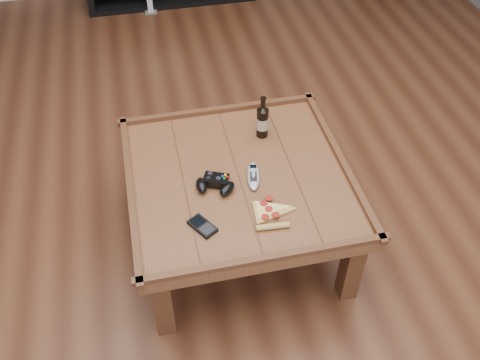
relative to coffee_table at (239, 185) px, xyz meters
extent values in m
plane|color=#432013|center=(0.00, 0.00, -0.39)|extent=(6.00, 6.00, 0.00)
cube|color=#512C17|center=(0.00, 0.00, 0.03)|extent=(1.00, 1.00, 0.06)
cube|color=#402111|center=(-0.42, -0.42, -0.20)|extent=(0.08, 0.08, 0.39)
cube|color=#402111|center=(0.42, -0.42, -0.20)|extent=(0.08, 0.08, 0.39)
cube|color=#402111|center=(-0.42, 0.42, -0.20)|extent=(0.08, 0.08, 0.39)
cube|color=#402111|center=(0.42, 0.42, -0.20)|extent=(0.08, 0.08, 0.39)
cube|color=#402111|center=(0.00, 0.48, 0.07)|extent=(1.03, 0.03, 0.03)
cube|color=#402111|center=(0.00, -0.48, 0.07)|extent=(1.03, 0.03, 0.03)
cube|color=#402111|center=(0.48, 0.00, 0.07)|extent=(0.03, 1.03, 0.03)
cube|color=#402111|center=(-0.48, 0.00, 0.07)|extent=(0.03, 1.03, 0.03)
cylinder|color=black|center=(0.17, 0.26, 0.14)|extent=(0.06, 0.06, 0.15)
cone|color=black|center=(0.17, 0.26, 0.23)|extent=(0.06, 0.06, 0.03)
cylinder|color=black|center=(0.17, 0.26, 0.25)|extent=(0.02, 0.02, 0.05)
cylinder|color=black|center=(0.17, 0.26, 0.28)|extent=(0.03, 0.03, 0.01)
cylinder|color=tan|center=(0.17, 0.26, 0.14)|extent=(0.06, 0.06, 0.06)
cube|color=black|center=(-0.11, -0.03, 0.09)|extent=(0.13, 0.11, 0.04)
ellipsoid|color=black|center=(-0.18, -0.05, 0.08)|extent=(0.05, 0.09, 0.04)
ellipsoid|color=black|center=(-0.07, -0.09, 0.08)|extent=(0.10, 0.10, 0.04)
cylinder|color=black|center=(-0.13, -0.01, 0.11)|extent=(0.02, 0.02, 0.01)
cylinder|color=black|center=(-0.10, -0.05, 0.11)|extent=(0.02, 0.02, 0.01)
cylinder|color=yellow|center=(-0.07, -0.03, 0.11)|extent=(0.01, 0.01, 0.01)
cylinder|color=red|center=(-0.06, -0.04, 0.11)|extent=(0.01, 0.01, 0.01)
cylinder|color=#0C33CC|center=(-0.08, -0.04, 0.11)|extent=(0.01, 0.01, 0.01)
cylinder|color=#0C9919|center=(-0.07, -0.05, 0.11)|extent=(0.01, 0.01, 0.01)
cylinder|color=tan|center=(0.07, -0.33, 0.07)|extent=(0.14, 0.03, 0.02)
cylinder|color=maroon|center=(0.05, -0.28, 0.08)|extent=(0.03, 0.03, 0.00)
cylinder|color=maroon|center=(0.10, -0.28, 0.08)|extent=(0.03, 0.03, 0.00)
cylinder|color=maroon|center=(0.08, -0.24, 0.08)|extent=(0.03, 0.03, 0.00)
cylinder|color=maroon|center=(0.06, -0.20, 0.08)|extent=(0.03, 0.03, 0.00)
cylinder|color=maroon|center=(0.09, -0.18, 0.08)|extent=(0.03, 0.03, 0.00)
cube|color=black|center=(-0.21, -0.27, 0.07)|extent=(0.12, 0.14, 0.02)
cube|color=black|center=(-0.23, -0.24, 0.07)|extent=(0.07, 0.07, 0.00)
cube|color=black|center=(-0.19, -0.29, 0.07)|extent=(0.07, 0.07, 0.00)
ellipsoid|color=#9EA4AC|center=(0.06, -0.03, 0.07)|extent=(0.09, 0.19, 0.03)
cube|color=black|center=(0.07, 0.02, 0.08)|extent=(0.03, 0.03, 0.00)
cube|color=black|center=(0.06, -0.04, 0.08)|extent=(0.04, 0.07, 0.00)
cube|color=slate|center=(-0.20, 2.56, -0.38)|extent=(0.10, 0.18, 0.02)
camera|label=1|loc=(-0.37, -1.69, 1.75)|focal=40.00mm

